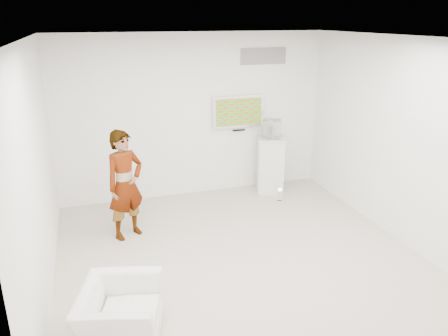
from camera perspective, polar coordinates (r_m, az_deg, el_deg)
The scene contains 10 objects.
room at distance 5.79m, azimuth 2.01°, elevation 1.65°, with size 5.01×5.01×3.00m.
tv at distance 8.29m, azimuth 1.86°, elevation 7.38°, with size 1.00×0.08×0.60m, color silver.
logo_decal at distance 8.36m, azimuth 5.18°, elevation 14.34°, with size 0.90×0.02×0.30m, color slate.
person at distance 6.74m, azimuth -12.76°, elevation -2.15°, with size 0.62×0.41×1.69m, color white.
armchair at distance 4.93m, azimuth -13.39°, elevation -18.10°, with size 0.91×0.80×0.59m, color white.
pedestal at distance 8.46m, azimuth 6.08°, elevation 0.44°, with size 0.53×0.53×1.08m, color silver.
floor_uplight at distance 8.09m, azimuth 7.29°, elevation -3.60°, with size 0.17×0.17×0.27m, color white.
vitrine at distance 8.26m, azimuth 6.25°, elevation 5.11°, with size 0.33×0.33×0.33m, color silver.
console at distance 8.27m, azimuth 6.24°, elevation 4.73°, with size 0.05×0.16×0.22m, color silver.
wii_remote at distance 6.78m, azimuth -12.15°, elevation 4.06°, with size 0.04×0.15×0.04m, color silver.
Camera 1 is at (-1.87, -5.19, 3.24)m, focal length 35.00 mm.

